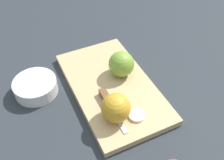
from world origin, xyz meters
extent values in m
plane|color=#282D33|center=(0.00, 0.00, 0.00)|extent=(4.00, 4.00, 0.00)
cube|color=tan|center=(0.00, 0.00, 0.01)|extent=(0.46, 0.30, 0.02)
sphere|color=olive|center=(-0.03, 0.05, 0.07)|extent=(0.09, 0.09, 0.09)
cylinder|color=beige|center=(-0.03, 0.05, 0.07)|extent=(0.05, 0.06, 0.08)
sphere|color=gold|center=(0.12, -0.06, 0.07)|extent=(0.09, 0.09, 0.09)
cylinder|color=beige|center=(0.11, -0.07, 0.07)|extent=(0.05, 0.07, 0.08)
cube|color=silver|center=(0.13, -0.06, 0.02)|extent=(0.09, 0.03, 0.00)
cube|color=brown|center=(0.05, -0.05, 0.03)|extent=(0.08, 0.03, 0.02)
cylinder|color=beige|center=(0.15, -0.01, 0.03)|extent=(0.05, 0.05, 0.01)
cylinder|color=silver|center=(-0.13, -0.21, 0.02)|extent=(0.14, 0.14, 0.05)
torus|color=silver|center=(-0.13, -0.21, 0.04)|extent=(0.14, 0.14, 0.01)
camera|label=1|loc=(0.50, -0.32, 0.64)|focal=42.00mm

